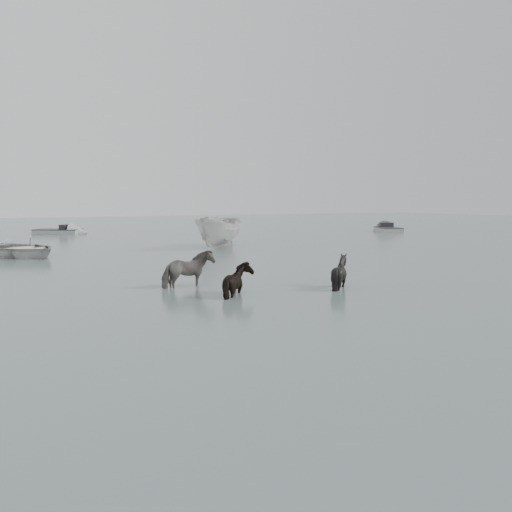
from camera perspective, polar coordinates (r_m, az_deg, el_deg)
name	(u,v)px	position (r m, az deg, el deg)	size (l,w,h in m)	color
ground	(318,292)	(14.52, 7.07, -4.09)	(140.00, 140.00, 0.00)	slate
pony_pinto	(188,265)	(15.27, -7.81, -1.03)	(0.72, 1.59, 1.34)	black
pony_dark	(239,272)	(13.86, -1.92, -1.87)	(1.27, 1.09, 1.28)	black
pony_black	(340,266)	(15.27, 9.57, -1.12)	(1.06, 1.19, 1.31)	black
rowboat_lead	(19,246)	(25.83, -25.48, 1.02)	(3.36, 4.70, 0.97)	silver
boat_small	(220,230)	(28.10, -4.16, 2.96)	(1.85, 4.92, 1.90)	beige
skiff_port	(388,227)	(42.96, 14.87, 3.19)	(4.75, 1.60, 0.75)	#9FA19F
skiff_mid	(58,229)	(41.72, -21.69, 2.86)	(4.79, 1.60, 0.75)	#A2A5A2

